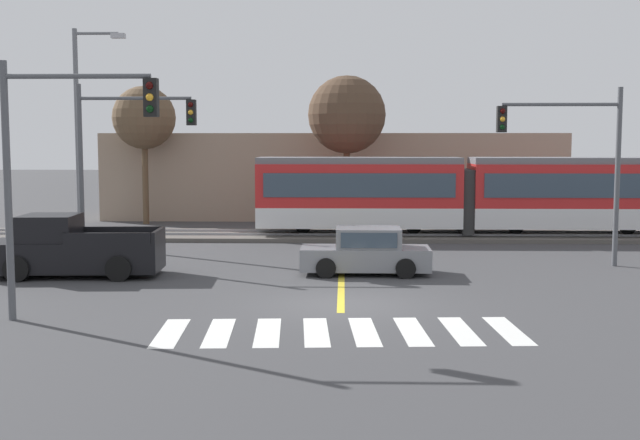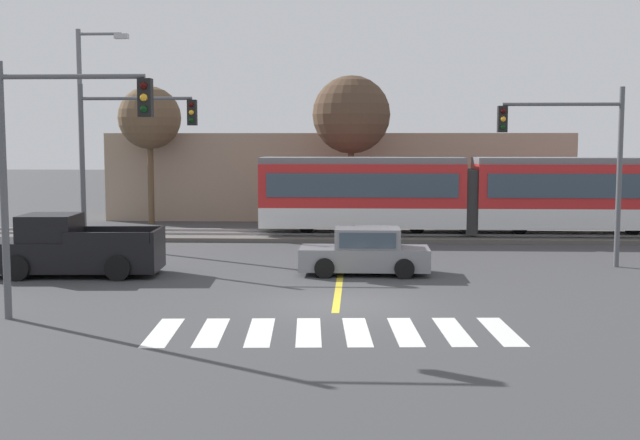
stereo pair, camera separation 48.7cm
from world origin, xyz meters
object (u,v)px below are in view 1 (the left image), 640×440
(light_rail_tram, at_px, (465,192))
(traffic_light_mid_right, at_px, (576,150))
(traffic_light_mid_left, at_px, (119,145))
(traffic_light_near_left, at_px, (57,149))
(pickup_truck, at_px, (72,250))
(sedan_crossing, at_px, (366,253))
(street_lamp_west, at_px, (82,124))
(bare_tree_west, at_px, (347,115))
(bare_tree_far_west, at_px, (144,118))

(light_rail_tram, relative_size, traffic_light_mid_right, 3.00)
(traffic_light_mid_left, bearing_deg, traffic_light_near_left, -82.88)
(light_rail_tram, xyz_separation_m, pickup_truck, (-14.11, -10.59, -1.21))
(sedan_crossing, bearing_deg, traffic_light_mid_right, 14.73)
(sedan_crossing, bearing_deg, street_lamp_west, 149.59)
(light_rail_tram, xyz_separation_m, street_lamp_west, (-16.13, -3.14, 2.96))
(pickup_truck, xyz_separation_m, traffic_light_mid_right, (16.69, 2.64, 3.19))
(pickup_truck, distance_m, traffic_light_mid_right, 17.19)
(traffic_light_mid_left, bearing_deg, light_rail_tram, 29.19)
(light_rail_tram, distance_m, bare_tree_west, 7.77)
(traffic_light_mid_left, bearing_deg, traffic_light_mid_right, -1.70)
(sedan_crossing, relative_size, bare_tree_far_west, 0.59)
(street_lamp_west, bearing_deg, bare_tree_west, 34.99)
(pickup_truck, height_order, street_lamp_west, street_lamp_west)
(traffic_light_mid_right, relative_size, bare_tree_west, 0.81)
(traffic_light_mid_left, distance_m, bare_tree_far_west, 13.50)
(traffic_light_mid_right, height_order, street_lamp_west, street_lamp_west)
(light_rail_tram, relative_size, bare_tree_far_west, 2.58)
(light_rail_tram, distance_m, traffic_light_mid_right, 8.59)
(light_rail_tram, bearing_deg, bare_tree_far_west, 159.99)
(sedan_crossing, bearing_deg, bare_tree_west, 92.36)
(sedan_crossing, height_order, traffic_light_near_left, traffic_light_near_left)
(sedan_crossing, relative_size, traffic_light_mid_left, 0.66)
(traffic_light_mid_right, bearing_deg, bare_tree_far_west, 143.27)
(pickup_truck, bearing_deg, light_rail_tram, 36.88)
(traffic_light_mid_left, height_order, bare_tree_far_west, bare_tree_far_west)
(light_rail_tram, distance_m, traffic_light_near_left, 20.96)
(light_rail_tram, height_order, bare_tree_far_west, bare_tree_far_west)
(light_rail_tram, relative_size, bare_tree_west, 2.44)
(traffic_light_mid_right, xyz_separation_m, bare_tree_far_west, (-18.35, 13.69, 1.46))
(light_rail_tram, distance_m, traffic_light_mid_left, 15.48)
(traffic_light_mid_left, xyz_separation_m, bare_tree_far_west, (-2.40, 13.22, 1.32))
(sedan_crossing, distance_m, street_lamp_west, 13.95)
(traffic_light_mid_left, bearing_deg, bare_tree_west, 55.80)
(light_rail_tram, bearing_deg, bare_tree_west, 139.76)
(traffic_light_mid_right, bearing_deg, light_rail_tram, 107.94)
(traffic_light_near_left, bearing_deg, bare_tree_far_west, 98.96)
(street_lamp_west, xyz_separation_m, bare_tree_west, (10.86, 7.60, 0.61))
(bare_tree_west, bearing_deg, traffic_light_near_left, -107.98)
(sedan_crossing, distance_m, bare_tree_far_west, 19.74)
(light_rail_tram, height_order, traffic_light_mid_left, traffic_light_mid_left)
(light_rail_tram, bearing_deg, street_lamp_west, -168.98)
(light_rail_tram, bearing_deg, traffic_light_mid_left, -150.81)
(sedan_crossing, height_order, traffic_light_mid_left, traffic_light_mid_left)
(traffic_light_mid_right, distance_m, bare_tree_far_west, 22.95)
(bare_tree_far_west, bearing_deg, street_lamp_west, -92.25)
(sedan_crossing, xyz_separation_m, street_lamp_west, (-11.45, 6.72, 4.31))
(sedan_crossing, relative_size, pickup_truck, 0.77)
(sedan_crossing, relative_size, traffic_light_mid_right, 0.68)
(traffic_light_mid_left, xyz_separation_m, bare_tree_west, (8.11, 11.94, 1.44))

